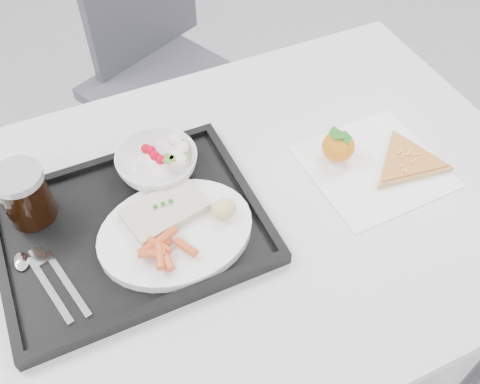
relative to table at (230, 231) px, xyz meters
name	(u,v)px	position (x,y,z in m)	size (l,w,h in m)	color
table	(230,231)	(0.00, 0.00, 0.00)	(1.20, 0.80, 0.75)	#B3B4B6
chair	(158,52)	(0.12, 0.81, -0.15)	(0.56, 0.57, 0.93)	#383840
tray	(131,229)	(-0.18, 0.03, 0.08)	(0.45, 0.35, 0.03)	black
dinner_plate	(176,232)	(-0.11, -0.02, 0.09)	(0.27, 0.27, 0.02)	white
fish_fillet	(165,210)	(-0.11, 0.01, 0.11)	(0.15, 0.11, 0.03)	beige
bread_roll	(223,209)	(-0.02, -0.03, 0.12)	(0.05, 0.04, 0.03)	tan
salad_bowl	(157,163)	(-0.09, 0.13, 0.11)	(0.15, 0.15, 0.05)	white
cola_glass	(25,194)	(-0.32, 0.12, 0.14)	(0.09, 0.09, 0.11)	black
cutlery	(44,275)	(-0.33, -0.01, 0.08)	(0.10, 0.17, 0.01)	silver
napkin	(374,167)	(0.30, -0.02, 0.07)	(0.26, 0.25, 0.00)	white
tangerine	(338,146)	(0.24, 0.03, 0.10)	(0.07, 0.07, 0.07)	#FFA901
pizza_slice	(408,161)	(0.36, -0.04, 0.08)	(0.24, 0.24, 0.02)	tan
carrot_pile	(162,250)	(-0.15, -0.06, 0.11)	(0.09, 0.08, 0.02)	#CC4C20
salad_contents	(173,151)	(-0.05, 0.14, 0.12)	(0.09, 0.09, 0.02)	#B8021A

